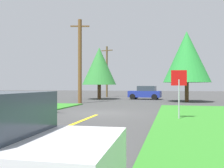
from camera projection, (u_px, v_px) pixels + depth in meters
ground_plane at (102, 113)px, 15.33m from camera, size 120.00×120.00×0.00m
lane_stripe_center at (30, 141)px, 7.55m from camera, size 0.20×14.00×0.01m
stop_sign at (179, 85)px, 12.21m from camera, size 0.76×0.12×2.46m
car_approaching_junction at (145, 93)px, 30.04m from camera, size 3.98×2.29×1.62m
utility_pole_mid at (80, 60)px, 23.60m from camera, size 1.78×0.54×7.97m
utility_pole_far at (107, 71)px, 35.46m from camera, size 1.78×0.55×7.26m
oak_tree_left at (99, 66)px, 30.32m from camera, size 4.14×4.14×6.33m
pine_tree_center at (187, 57)px, 25.59m from camera, size 4.80×4.80×7.28m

